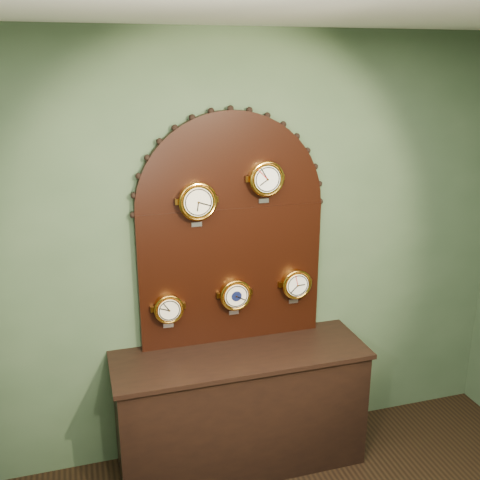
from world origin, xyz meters
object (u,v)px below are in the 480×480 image
object	(u,v)px
shop_counter	(241,411)
hygrometer	(168,308)
arabic_clock	(266,178)
roman_clock	(197,201)
display_board	(231,224)
barometer	(235,294)
tide_clock	(296,284)

from	to	relation	value
shop_counter	hygrometer	world-z (taller)	hygrometer
arabic_clock	hygrometer	distance (m)	1.01
shop_counter	roman_clock	world-z (taller)	roman_clock
roman_clock	shop_counter	bearing A→B (deg)	-33.95
display_board	barometer	distance (m)	0.46
shop_counter	display_board	size ratio (longest dim) A/B	1.05
hygrometer	arabic_clock	bearing A→B (deg)	-0.08
arabic_clock	barometer	distance (m)	0.77
hygrometer	barometer	bearing A→B (deg)	-0.08
roman_clock	barometer	bearing A→B (deg)	0.14
shop_counter	arabic_clock	bearing A→B (deg)	36.76
shop_counter	arabic_clock	world-z (taller)	arabic_clock
shop_counter	tide_clock	bearing A→B (deg)	19.85
shop_counter	roman_clock	xyz separation A→B (m)	(-0.23, 0.15, 1.40)
shop_counter	barometer	bearing A→B (deg)	87.40
roman_clock	arabic_clock	size ratio (longest dim) A/B	1.05
arabic_clock	hygrometer	xyz separation A→B (m)	(-0.63, 0.00, -0.79)
hygrometer	tide_clock	distance (m)	0.86
hygrometer	tide_clock	size ratio (longest dim) A/B	0.95
display_board	arabic_clock	size ratio (longest dim) A/B	5.61
arabic_clock	hygrometer	bearing A→B (deg)	179.92
tide_clock	shop_counter	bearing A→B (deg)	-160.15
display_board	barometer	xyz separation A→B (m)	(0.01, -0.07, -0.45)
roman_clock	display_board	bearing A→B (deg)	16.37
display_board	roman_clock	xyz separation A→B (m)	(-0.23, -0.07, 0.18)
shop_counter	barometer	size ratio (longest dim) A/B	6.17
barometer	tide_clock	bearing A→B (deg)	0.03
roman_clock	barometer	distance (m)	0.68
arabic_clock	shop_counter	bearing A→B (deg)	-143.24
hygrometer	display_board	bearing A→B (deg)	8.73
display_board	barometer	size ratio (longest dim) A/B	5.90
barometer	arabic_clock	bearing A→B (deg)	-0.06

